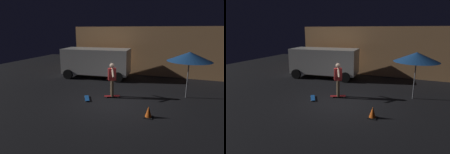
# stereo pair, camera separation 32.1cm
# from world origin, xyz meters

# --- Properties ---
(ground_plane) EXTENTS (28.00, 28.00, 0.00)m
(ground_plane) POSITION_xyz_m (0.00, 0.00, 0.00)
(ground_plane) COLOR black
(low_building) EXTENTS (12.52, 3.61, 3.54)m
(low_building) POSITION_xyz_m (0.79, 7.74, 1.77)
(low_building) COLOR tan
(low_building) RESTS_ON ground_plane
(parked_van) EXTENTS (4.77, 2.60, 2.03)m
(parked_van) POSITION_xyz_m (-2.91, 4.21, 1.16)
(parked_van) COLOR silver
(parked_van) RESTS_ON ground_plane
(patio_umbrella) EXTENTS (2.10, 2.10, 2.30)m
(patio_umbrella) POSITION_xyz_m (3.07, 1.85, 2.07)
(patio_umbrella) COLOR slate
(patio_umbrella) RESTS_ON ground_plane
(skateboard_ridden) EXTENTS (0.78, 0.55, 0.07)m
(skateboard_ridden) POSITION_xyz_m (-0.44, 0.67, 0.06)
(skateboard_ridden) COLOR #AD1E23
(skateboard_ridden) RESTS_ON ground_plane
(skateboard_spare) EXTENTS (0.57, 0.77, 0.07)m
(skateboard_spare) POSITION_xyz_m (-1.50, -0.05, 0.06)
(skateboard_spare) COLOR #1959B2
(skateboard_spare) RESTS_ON ground_plane
(skater) EXTENTS (0.54, 0.91, 1.67)m
(skater) POSITION_xyz_m (-0.44, 0.67, 1.04)
(skater) COLOR brown
(skater) RESTS_ON skateboard_ridden
(traffic_cone) EXTENTS (0.34, 0.34, 0.46)m
(traffic_cone) POSITION_xyz_m (1.67, -1.00, 0.21)
(traffic_cone) COLOR black
(traffic_cone) RESTS_ON ground_plane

